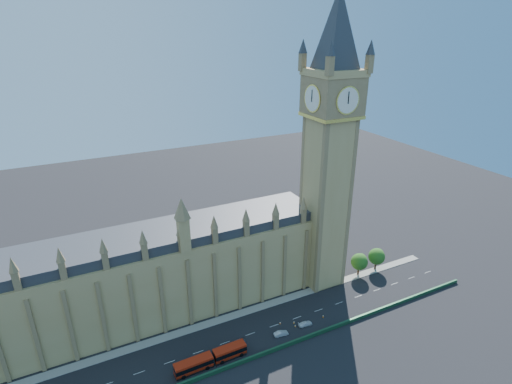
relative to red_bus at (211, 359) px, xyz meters
name	(u,v)px	position (x,y,z in m)	size (l,w,h in m)	color
ground	(238,338)	(10.14, 5.47, -1.78)	(400.00, 400.00, 0.00)	black
palace_westminster	(129,280)	(-14.86, 27.47, 12.09)	(120.00, 20.00, 28.00)	tan
elizabeth_tower	(330,128)	(48.14, 19.46, 52.78)	(20.59, 20.59, 105.00)	tan
bridge_parapet	(251,358)	(10.14, -3.53, -1.18)	(160.00, 0.60, 1.20)	#1E4C2D
kerb_north	(225,318)	(10.14, 14.97, -1.70)	(160.00, 3.00, 0.16)	gray
tree_east_near	(360,261)	(62.36, 15.55, 3.87)	(6.00, 6.00, 8.50)	#382619
tree_east_far	(377,256)	(70.36, 15.55, 3.87)	(6.00, 6.00, 8.50)	#382619
red_bus	(211,359)	(0.00, 0.00, 0.00)	(19.91, 3.51, 3.38)	#AA1F0B
car_grey	(239,342)	(9.60, 3.39, -1.08)	(1.65, 4.09, 1.39)	#44474C
car_silver	(281,333)	(21.96, 0.99, -1.08)	(1.47, 4.22, 1.39)	#B5B9BD
car_white	(305,324)	(30.54, 1.44, -1.14)	(1.78, 4.37, 1.27)	white
cone_a	(295,326)	(27.58, 2.30, -1.46)	(0.49, 0.49, 0.64)	black
cone_b	(280,323)	(24.14, 5.40, -1.44)	(0.50, 0.50, 0.69)	black
cone_c	(323,316)	(37.52, 2.10, -1.40)	(0.63, 0.63, 0.76)	black
cone_d	(294,322)	(28.04, 3.79, -1.43)	(0.58, 0.58, 0.70)	black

